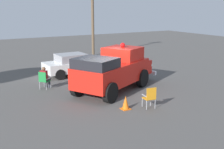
% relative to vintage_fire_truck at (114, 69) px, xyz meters
% --- Properties ---
extents(ground_plane, '(60.00, 60.00, 0.00)m').
position_rel_vintage_fire_truck_xyz_m(ground_plane, '(0.56, 0.44, -1.20)').
color(ground_plane, '#514F4C').
extents(vintage_fire_truck, '(6.28, 4.70, 2.59)m').
position_rel_vintage_fire_truck_xyz_m(vintage_fire_truck, '(0.00, 0.00, 0.00)').
color(vintage_fire_truck, black).
rests_on(vintage_fire_truck, ground).
extents(classic_hot_rod, '(4.40, 1.99, 1.46)m').
position_rel_vintage_fire_truck_xyz_m(classic_hot_rod, '(0.32, -4.66, -0.45)').
color(classic_hot_rod, black).
rests_on(classic_hot_rod, ground).
extents(lawn_chair_near_truck, '(0.69, 0.69, 1.02)m').
position_rel_vintage_fire_truck_xyz_m(lawn_chair_near_truck, '(3.36, -2.16, -0.61)').
color(lawn_chair_near_truck, '#B7BABF').
rests_on(lawn_chair_near_truck, ground).
extents(lawn_chair_by_car, '(0.58, 0.57, 1.02)m').
position_rel_vintage_fire_truck_xyz_m(lawn_chair_by_car, '(0.11, 3.43, -0.61)').
color(lawn_chair_by_car, '#B7BABF').
rests_on(lawn_chair_by_car, ground).
extents(lawn_chair_spare, '(0.61, 0.61, 1.02)m').
position_rel_vintage_fire_truck_xyz_m(lawn_chair_spare, '(-4.28, -4.81, -0.61)').
color(lawn_chair_spare, '#B7BABF').
rests_on(lawn_chair_spare, ground).
extents(spectator_seated, '(0.65, 0.62, 1.29)m').
position_rel_vintage_fire_truck_xyz_m(spectator_seated, '(3.26, -2.25, -0.50)').
color(spectator_seated, '#383842').
rests_on(spectator_seated, ground).
extents(utility_pole, '(1.10, 1.45, 6.70)m').
position_rel_vintage_fire_truck_xyz_m(utility_pole, '(-4.28, -11.22, 2.29)').
color(utility_pole, brown).
rests_on(utility_pole, ground).
extents(traffic_cone, '(0.40, 0.40, 0.64)m').
position_rel_vintage_fire_truck_xyz_m(traffic_cone, '(1.14, 2.95, -0.89)').
color(traffic_cone, orange).
rests_on(traffic_cone, ground).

